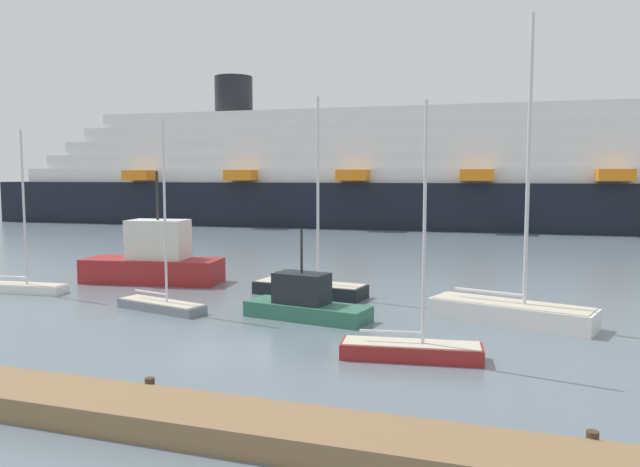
{
  "coord_description": "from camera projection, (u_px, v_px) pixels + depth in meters",
  "views": [
    {
      "loc": [
        8.72,
        -17.54,
        5.61
      ],
      "look_at": [
        0.0,
        8.22,
        3.12
      ],
      "focal_mm": 35.05,
      "sensor_mm": 36.0,
      "label": 1
    }
  ],
  "objects": [
    {
      "name": "sailboat_2",
      "position": [
        511.0,
        309.0,
        23.87
      ],
      "size": [
        6.37,
        3.38,
        11.51
      ],
      "rotation": [
        0.0,
        0.0,
        -0.28
      ],
      "color": "white",
      "rests_on": "ground_plane"
    },
    {
      "name": "dock_pier",
      "position": [
        124.0,
        409.0,
        14.3
      ],
      "size": [
        24.95,
        2.14,
        0.7
      ],
      "color": "olive",
      "rests_on": "ground_plane"
    },
    {
      "name": "fishing_boat_0",
      "position": [
        305.0,
        302.0,
        24.63
      ],
      "size": [
        5.22,
        2.43,
        3.57
      ],
      "rotation": [
        0.0,
        0.0,
        2.98
      ],
      "color": "#2D6B51",
      "rests_on": "ground_plane"
    },
    {
      "name": "fishing_boat_1",
      "position": [
        155.0,
        260.0,
        33.02
      ],
      "size": [
        7.54,
        3.52,
        5.87
      ],
      "rotation": [
        0.0,
        0.0,
        0.15
      ],
      "color": "maroon",
      "rests_on": "ground_plane"
    },
    {
      "name": "sailboat_4",
      "position": [
        310.0,
        287.0,
        29.38
      ],
      "size": [
        5.53,
        2.22,
        9.23
      ],
      "rotation": [
        0.0,
        0.0,
        -0.11
      ],
      "color": "black",
      "rests_on": "ground_plane"
    },
    {
      "name": "sailboat_0",
      "position": [
        161.0,
        302.0,
        26.1
      ],
      "size": [
        4.35,
        2.08,
        7.97
      ],
      "rotation": [
        0.0,
        0.0,
        -0.25
      ],
      "color": "gray",
      "rests_on": "ground_plane"
    },
    {
      "name": "ground_plane",
      "position": [
        237.0,
        353.0,
        19.84
      ],
      "size": [
        600.0,
        600.0,
        0.0
      ],
      "primitive_type": "plane",
      "color": "slate"
    },
    {
      "name": "cruise_ship",
      "position": [
        364.0,
        176.0,
        71.22
      ],
      "size": [
        90.11,
        17.96,
        17.46
      ],
      "rotation": [
        0.0,
        0.0,
        0.06
      ],
      "color": "black",
      "rests_on": "ground_plane"
    },
    {
      "name": "sailboat_3",
      "position": [
        411.0,
        347.0,
        19.19
      ],
      "size": [
        4.44,
        1.77,
        7.87
      ],
      "rotation": [
        0.0,
        0.0,
        0.14
      ],
      "color": "maroon",
      "rests_on": "ground_plane"
    },
    {
      "name": "sailboat_1",
      "position": [
        21.0,
        285.0,
        30.21
      ],
      "size": [
        4.66,
        1.58,
        7.83
      ],
      "rotation": [
        0.0,
        0.0,
        0.12
      ],
      "color": "white",
      "rests_on": "ground_plane"
    }
  ]
}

